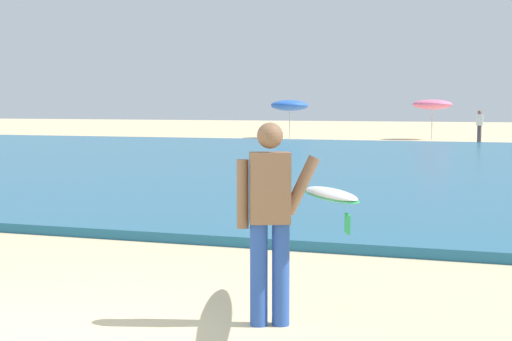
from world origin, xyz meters
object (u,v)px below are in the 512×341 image
(surfer_with_board, at_px, (296,206))
(beach_umbrella_1, at_px, (432,105))
(beachgoer_near_row_right, at_px, (479,125))
(beach_umbrella_0, at_px, (290,105))

(surfer_with_board, relative_size, beach_umbrella_1, 1.11)
(beachgoer_near_row_right, bearing_deg, surfer_with_board, -88.96)
(beach_umbrella_1, bearing_deg, beachgoer_near_row_right, -46.75)
(beach_umbrella_0, bearing_deg, beachgoer_near_row_right, -10.68)
(beach_umbrella_0, relative_size, beach_umbrella_1, 0.99)
(surfer_with_board, bearing_deg, beach_umbrella_1, 95.05)
(surfer_with_board, relative_size, beach_umbrella_0, 1.12)
(beach_umbrella_0, xyz_separation_m, beach_umbrella_1, (7.61, 0.84, 0.05))
(beach_umbrella_0, height_order, beachgoer_near_row_right, beach_umbrella_0)
(beach_umbrella_0, bearing_deg, beach_umbrella_1, 6.27)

